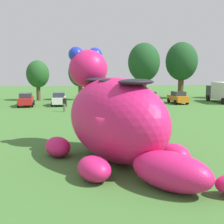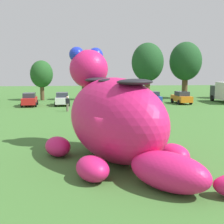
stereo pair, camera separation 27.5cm
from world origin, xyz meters
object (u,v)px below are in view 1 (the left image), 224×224
object	(u,v)px
car_red	(26,100)
car_silver	(121,98)
giant_inflatable_creature	(115,118)
car_yellow	(91,99)
car_white	(59,99)
car_orange	(178,97)
spectator_near_inflatable	(64,104)
car_blue	(149,98)
spectator_mid_field	(131,110)
box_truck	(223,92)

from	to	relation	value
car_red	car_silver	distance (m)	12.50
giant_inflatable_creature	car_yellow	world-z (taller)	giant_inflatable_creature
car_red	car_white	size ratio (longest dim) A/B	1.02
giant_inflatable_creature	car_yellow	bearing A→B (deg)	89.09
car_silver	car_orange	bearing A→B (deg)	1.05
car_red	spectator_near_inflatable	bearing A→B (deg)	-48.85
car_silver	car_blue	distance (m)	4.09
spectator_mid_field	car_yellow	bearing A→B (deg)	105.41
spectator_mid_field	box_truck	bearing A→B (deg)	37.36
car_blue	box_truck	size ratio (longest dim) A/B	0.64
car_white	car_yellow	xyz separation A→B (m)	(4.18, -0.76, 0.00)
car_blue	car_orange	size ratio (longest dim) A/B	1.00
car_silver	spectator_mid_field	world-z (taller)	car_silver
car_white	giant_inflatable_creature	bearing A→B (deg)	-81.14
giant_inflatable_creature	car_yellow	size ratio (longest dim) A/B	2.45
box_truck	giant_inflatable_creature	bearing A→B (deg)	-128.18
giant_inflatable_creature	box_truck	bearing A→B (deg)	51.82
car_yellow	spectator_near_inflatable	xyz separation A→B (m)	(-3.33, -5.28, -0.01)
car_blue	car_orange	world-z (taller)	same
car_white	box_truck	size ratio (longest dim) A/B	0.64
car_white	car_blue	size ratio (longest dim) A/B	1.00
car_red	spectator_mid_field	size ratio (longest dim) A/B	2.45
car_white	car_yellow	bearing A→B (deg)	-10.25
car_blue	car_yellow	bearing A→B (deg)	-171.23
spectator_mid_field	car_red	bearing A→B (deg)	134.54
car_silver	spectator_mid_field	size ratio (longest dim) A/B	2.49
car_yellow	box_truck	xyz separation A→B (m)	(19.08, 1.08, 0.74)
car_orange	car_silver	bearing A→B (deg)	-178.95
giant_inflatable_creature	car_silver	xyz separation A→B (m)	(4.50, 24.34, -1.27)
car_orange	spectator_near_inflatable	xyz separation A→B (m)	(-15.60, -6.10, -0.01)
spectator_near_inflatable	spectator_mid_field	world-z (taller)	same
car_yellow	box_truck	world-z (taller)	box_truck
car_silver	spectator_near_inflatable	world-z (taller)	car_silver
car_blue	spectator_mid_field	world-z (taller)	car_blue
car_white	spectator_near_inflatable	xyz separation A→B (m)	(0.85, -6.04, -0.01)
car_yellow	car_blue	distance (m)	8.26
car_orange	spectator_near_inflatable	size ratio (longest dim) A/B	2.42
car_white	car_orange	xyz separation A→B (m)	(16.45, 0.07, 0.00)
car_red	car_orange	xyz separation A→B (m)	(20.64, 0.34, 0.00)
car_red	car_silver	size ratio (longest dim) A/B	0.99
car_yellow	car_blue	xyz separation A→B (m)	(8.17, 1.26, 0.00)
car_white	car_silver	world-z (taller)	same
car_red	car_white	bearing A→B (deg)	3.74
car_yellow	car_white	bearing A→B (deg)	169.75
car_blue	spectator_mid_field	distance (m)	13.41
car_white	car_orange	size ratio (longest dim) A/B	1.00
car_red	car_yellow	bearing A→B (deg)	-3.30
car_blue	box_truck	bearing A→B (deg)	-0.95
car_red	car_orange	world-z (taller)	same
car_silver	box_truck	distance (m)	14.98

